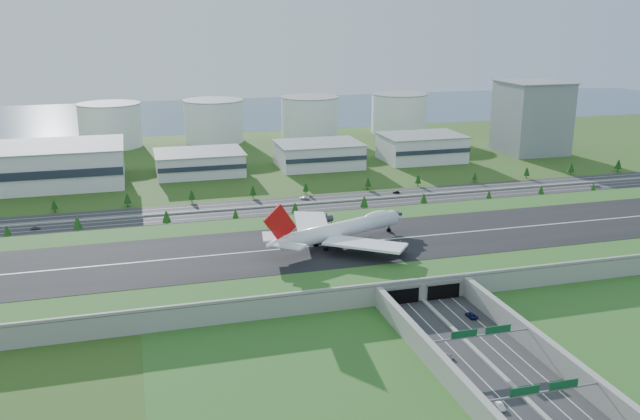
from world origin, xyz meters
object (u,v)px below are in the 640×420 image
object	(u,v)px
car_2	(472,315)
car_6	(595,186)
car_0	(450,356)
fuel_tank_a	(110,125)
car_7	(304,198)
car_5	(396,192)
car_4	(36,228)
boeing_747	(340,230)
office_tower	(532,118)
car_1	(501,406)

from	to	relation	value
car_2	car_6	size ratio (longest dim) A/B	1.01
car_0	car_6	xyz separation A→B (m)	(188.62, 178.45, 0.14)
fuel_tank_a	car_6	world-z (taller)	fuel_tank_a
car_2	car_7	world-z (taller)	car_2
car_5	car_6	xyz separation A→B (m)	(128.20, -19.21, 0.11)
car_4	boeing_747	bearing A→B (deg)	-127.95
fuel_tank_a	car_4	xyz separation A→B (m)	(-34.00, -224.81, -16.60)
boeing_747	car_0	distance (m)	95.21
office_tower	boeing_747	bearing A→B (deg)	-138.17
car_5	car_6	distance (m)	129.63
car_1	car_7	bearing A→B (deg)	95.46
car_4	car_7	distance (m)	148.17
car_4	car_7	bearing A→B (deg)	-87.92
car_1	car_4	size ratio (longest dim) A/B	0.91
car_2	car_4	xyz separation A→B (m)	(-165.06, 153.74, -0.03)
car_2	car_7	bearing A→B (deg)	-86.68
car_1	car_6	world-z (taller)	car_6
car_0	car_6	size ratio (longest dim) A/B	0.68
car_0	car_2	size ratio (longest dim) A/B	0.67
car_1	car_5	world-z (taller)	car_1
car_0	car_1	xyz separation A→B (m)	(0.77, -30.20, 0.03)
car_1	fuel_tank_a	bearing A→B (deg)	110.26
boeing_747	car_6	xyz separation A→B (m)	(196.64, 84.61, -13.88)
car_0	car_2	bearing A→B (deg)	43.84
car_0	car_2	distance (m)	32.87
car_2	car_4	size ratio (longest dim) A/B	1.27
car_5	car_7	world-z (taller)	car_7
car_0	car_5	distance (m)	206.68
car_6	office_tower	bearing A→B (deg)	-10.09
car_1	car_2	bearing A→B (deg)	75.97
car_1	car_6	xyz separation A→B (m)	(187.85, 208.65, 0.11)
office_tower	fuel_tank_a	size ratio (longest dim) A/B	1.10
car_4	car_5	xyz separation A→B (m)	(204.54, 18.58, -0.10)
car_0	office_tower	bearing A→B (deg)	47.41
fuel_tank_a	car_6	distance (m)	374.63
office_tower	boeing_747	world-z (taller)	office_tower
boeing_747	car_4	bearing A→B (deg)	126.44
fuel_tank_a	car_5	xyz separation A→B (m)	(170.53, -206.24, -16.70)
car_0	car_1	size ratio (longest dim) A/B	0.93
office_tower	car_6	size ratio (longest dim) A/B	9.57
car_2	fuel_tank_a	bearing A→B (deg)	-73.59
boeing_747	car_2	xyz separation A→B (m)	(28.96, -68.49, -13.87)
office_tower	car_2	size ratio (longest dim) A/B	9.46
office_tower	car_0	xyz separation A→B (m)	(-209.88, -288.90, -26.72)
car_7	car_6	bearing A→B (deg)	91.95
boeing_747	car_0	bearing A→B (deg)	-106.61
boeing_747	car_1	bearing A→B (deg)	-107.44
boeing_747	car_1	xyz separation A→B (m)	(8.79, -124.04, -13.99)
car_1	office_tower	bearing A→B (deg)	62.69
car_0	boeing_747	bearing A→B (deg)	88.29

